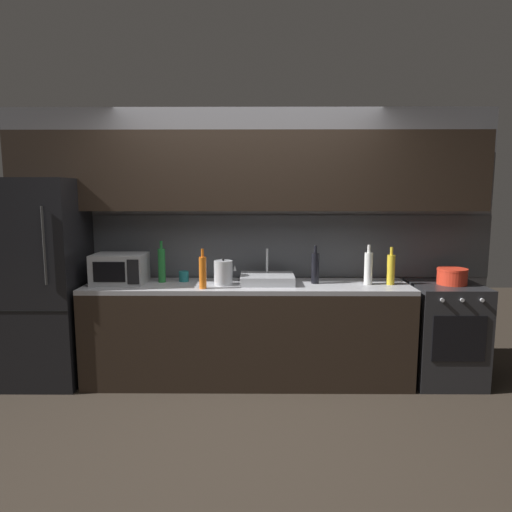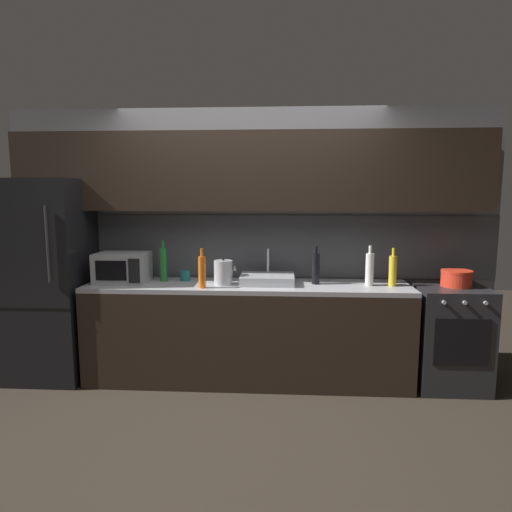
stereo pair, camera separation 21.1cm
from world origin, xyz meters
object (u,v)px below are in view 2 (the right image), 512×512
at_px(wine_bottle_yellow, 393,270).
at_px(wine_bottle_green, 163,264).
at_px(refrigerator, 50,280).
at_px(wine_bottle_dark, 316,268).
at_px(wine_bottle_white, 370,269).
at_px(oven_range, 448,336).
at_px(cooking_pot, 456,278).
at_px(wine_bottle_orange, 202,272).
at_px(mug_teal, 185,276).
at_px(microwave, 122,267).
at_px(kettle, 223,272).

xyz_separation_m(wine_bottle_yellow, wine_bottle_green, (-2.06, 0.09, 0.02)).
relative_size(refrigerator, wine_bottle_yellow, 5.47).
xyz_separation_m(wine_bottle_dark, wine_bottle_white, (0.47, -0.04, 0.01)).
height_order(oven_range, cooking_pot, cooking_pot).
xyz_separation_m(refrigerator, oven_range, (3.62, -0.00, -0.47)).
bearing_deg(refrigerator, wine_bottle_orange, -7.57).
xyz_separation_m(refrigerator, wine_bottle_green, (1.04, 0.08, 0.14)).
height_order(wine_bottle_orange, mug_teal, wine_bottle_orange).
bearing_deg(wine_bottle_green, wine_bottle_white, -2.59).
relative_size(refrigerator, cooking_pot, 7.02).
distance_m(wine_bottle_white, mug_teal, 1.67).
xyz_separation_m(wine_bottle_white, cooking_pot, (0.75, 0.00, -0.08)).
xyz_separation_m(oven_range, microwave, (-2.94, 0.02, 0.58)).
xyz_separation_m(wine_bottle_dark, wine_bottle_orange, (-0.98, -0.23, -0.00)).
bearing_deg(wine_bottle_orange, wine_bottle_dark, 13.06).
bearing_deg(cooking_pot, wine_bottle_white, -179.69).
bearing_deg(wine_bottle_orange, wine_bottle_yellow, 6.34).
relative_size(oven_range, mug_teal, 9.38).
xyz_separation_m(wine_bottle_white, wine_bottle_yellow, (0.20, -0.01, -0.01)).
bearing_deg(cooking_pot, wine_bottle_yellow, -179.00).
bearing_deg(cooking_pot, microwave, 179.65).
height_order(refrigerator, wine_bottle_green, refrigerator).
distance_m(wine_bottle_dark, wine_bottle_orange, 1.01).
distance_m(refrigerator, wine_bottle_dark, 2.44).
distance_m(wine_bottle_white, wine_bottle_green, 1.86).
distance_m(wine_bottle_green, mug_teal, 0.23).
bearing_deg(refrigerator, wine_bottle_white, -0.08).
bearing_deg(wine_bottle_white, wine_bottle_yellow, -1.62).
xyz_separation_m(refrigerator, wine_bottle_white, (2.91, -0.00, 0.13)).
relative_size(wine_bottle_yellow, cooking_pot, 1.28).
bearing_deg(wine_bottle_yellow, wine_bottle_white, 178.38).
distance_m(refrigerator, wine_bottle_orange, 1.47).
bearing_deg(kettle, wine_bottle_orange, -134.86).
distance_m(microwave, kettle, 0.94).
bearing_deg(cooking_pot, refrigerator, -180.00).
distance_m(wine_bottle_dark, wine_bottle_green, 1.39).
distance_m(microwave, wine_bottle_white, 2.23).
bearing_deg(wine_bottle_yellow, refrigerator, 179.82).
distance_m(oven_range, kettle, 2.08).
relative_size(wine_bottle_white, wine_bottle_orange, 1.04).
bearing_deg(refrigerator, oven_range, -0.02).
relative_size(wine_bottle_dark, cooking_pot, 1.31).
bearing_deg(wine_bottle_dark, wine_bottle_white, -4.79).
distance_m(wine_bottle_yellow, mug_teal, 1.87).
distance_m(kettle, wine_bottle_green, 0.58).
distance_m(wine_bottle_yellow, wine_bottle_green, 2.06).
distance_m(kettle, mug_teal, 0.41).
distance_m(wine_bottle_yellow, cooking_pot, 0.56).
distance_m(wine_bottle_green, cooking_pot, 2.62).
xyz_separation_m(wine_bottle_green, wine_bottle_orange, (0.41, -0.27, -0.02)).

